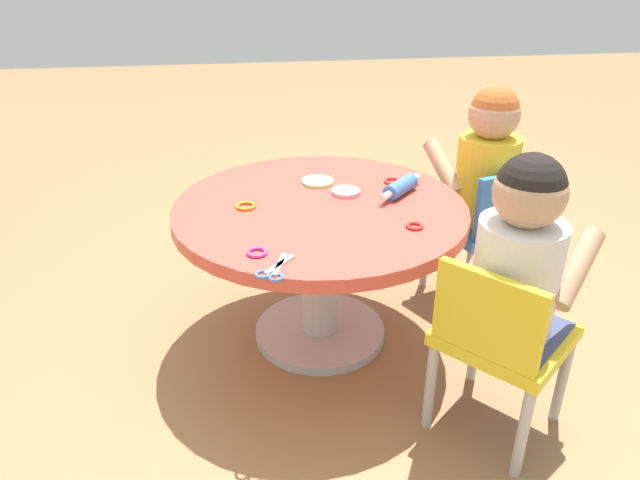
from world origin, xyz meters
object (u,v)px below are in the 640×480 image
at_px(child_chair_left, 500,339).
at_px(child_chair_right, 486,225).
at_px(seated_child_left, 520,255).
at_px(craft_scissors, 274,271).
at_px(rolling_pin, 401,187).
at_px(craft_table, 320,238).
at_px(seated_child_right, 487,161).

distance_m(child_chair_left, child_chair_right, 0.68).
bearing_deg(seated_child_left, craft_scissors, 82.16).
height_order(child_chair_right, rolling_pin, same).
distance_m(craft_table, seated_child_right, 0.65).
height_order(seated_child_right, rolling_pin, seated_child_right).
height_order(craft_table, seated_child_left, seated_child_left).
xyz_separation_m(child_chair_left, rolling_pin, (0.54, 0.13, 0.21)).
distance_m(child_chair_left, seated_child_left, 0.23).
xyz_separation_m(craft_table, seated_child_right, (0.18, -0.60, 0.16)).
xyz_separation_m(seated_child_left, craft_scissors, (0.08, 0.59, -0.04)).
bearing_deg(craft_table, craft_scissors, 156.51).
distance_m(seated_child_left, child_chair_right, 0.68).
bearing_deg(child_chair_left, rolling_pin, 13.17).
height_order(craft_table, seated_child_right, seated_child_right).
bearing_deg(seated_child_left, child_chair_left, 131.46).
bearing_deg(craft_table, seated_child_right, -73.10).
distance_m(craft_table, seated_child_left, 0.65).
relative_size(seated_child_right, rolling_pin, 2.83).
distance_m(child_chair_left, rolling_pin, 0.59).
bearing_deg(craft_scissors, child_chair_right, -55.76).
height_order(seated_child_left, craft_scissors, seated_child_left).
height_order(rolling_pin, craft_scissors, rolling_pin).
relative_size(craft_table, rolling_pin, 5.02).
relative_size(child_chair_right, rolling_pin, 2.98).
relative_size(craft_table, child_chair_left, 1.69).
height_order(child_chair_right, seated_child_right, seated_child_right).
relative_size(seated_child_left, child_chair_right, 0.95).
xyz_separation_m(craft_table, child_chair_left, (-0.50, -0.39, -0.07)).
xyz_separation_m(craft_table, rolling_pin, (0.05, -0.27, 0.14)).
relative_size(rolling_pin, craft_scissors, 1.27).
height_order(craft_table, rolling_pin, rolling_pin).
relative_size(seated_child_right, craft_scissors, 3.61).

